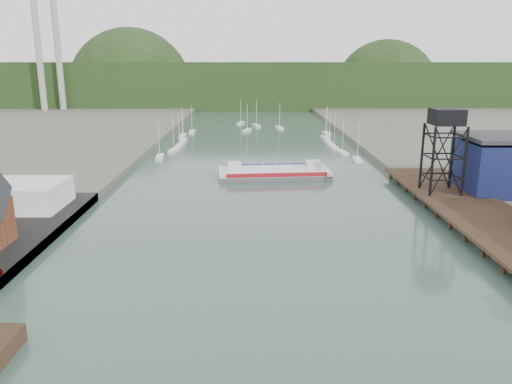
{
  "coord_description": "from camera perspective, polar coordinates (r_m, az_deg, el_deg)",
  "views": [
    {
      "loc": [
        -1.76,
        -35.43,
        26.77
      ],
      "look_at": [
        -0.83,
        51.04,
        4.0
      ],
      "focal_mm": 35.0,
      "sensor_mm": 36.0,
      "label": 1
    }
  ],
  "objects": [
    {
      "name": "marina_sailboats",
      "position": [
        175.9,
        -0.01,
        6.11
      ],
      "size": [
        57.71,
        92.65,
        0.9
      ],
      "color": "silver",
      "rests_on": "ground"
    },
    {
      "name": "east_pier",
      "position": [
        92.68,
        24.15,
        -2.15
      ],
      "size": [
        14.0,
        70.0,
        2.45
      ],
      "color": "black",
      "rests_on": "ground"
    },
    {
      "name": "smokestacks",
      "position": [
        287.51,
        -22.61,
        14.31
      ],
      "size": [
        11.2,
        8.2,
        60.0
      ],
      "color": "#9C9D98",
      "rests_on": "ground"
    },
    {
      "name": "distant_hills",
      "position": [
        337.19,
        -1.01,
        11.96
      ],
      "size": [
        500.0,
        120.0,
        80.0
      ],
      "color": "#1E3015",
      "rests_on": "ground"
    },
    {
      "name": "chain_ferry",
      "position": [
        118.63,
        2.07,
        2.23
      ],
      "size": [
        26.93,
        12.54,
        3.77
      ],
      "rotation": [
        0.0,
        0.0,
        0.08
      ],
      "color": "#4F4F52",
      "rests_on": "ground"
    },
    {
      "name": "white_shed",
      "position": [
        98.02,
        -26.12,
        -0.31
      ],
      "size": [
        18.0,
        12.0,
        4.5
      ],
      "primitive_type": "cube",
      "color": "silver",
      "rests_on": "west_quay"
    },
    {
      "name": "lift_tower",
      "position": [
        101.01,
        20.92,
        7.47
      ],
      "size": [
        6.5,
        6.5,
        16.0
      ],
      "color": "black",
      "rests_on": "east_pier"
    }
  ]
}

